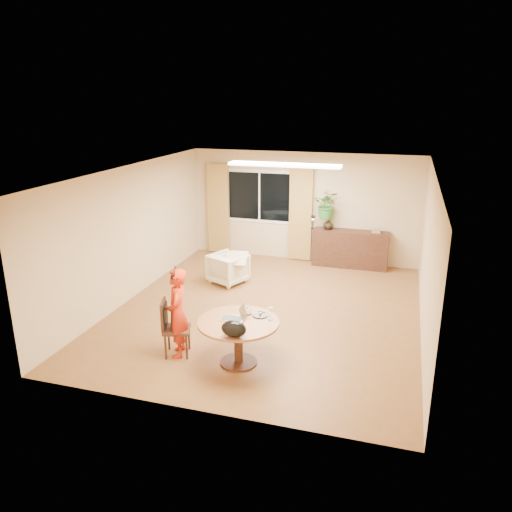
{
  "coord_description": "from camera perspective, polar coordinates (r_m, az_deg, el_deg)",
  "views": [
    {
      "loc": [
        2.27,
        -8.27,
        3.86
      ],
      "look_at": [
        -0.15,
        -0.2,
        1.13
      ],
      "focal_mm": 35.0,
      "sensor_mm": 36.0,
      "label": 1
    }
  ],
  "objects": [
    {
      "name": "floor",
      "position": [
        9.41,
        1.26,
        -6.26
      ],
      "size": [
        6.5,
        6.5,
        0.0
      ],
      "primitive_type": "plane",
      "color": "brown",
      "rests_on": "ground"
    },
    {
      "name": "pot_lid",
      "position": [
        7.55,
        0.48,
        -6.71
      ],
      "size": [
        0.25,
        0.25,
        0.04
      ],
      "primitive_type": null,
      "rotation": [
        0.0,
        0.0,
        0.03
      ],
      "color": "white",
      "rests_on": "dining_table"
    },
    {
      "name": "book_stack",
      "position": [
        11.68,
        13.58,
        2.79
      ],
      "size": [
        0.24,
        0.2,
        0.08
      ],
      "primitive_type": null,
      "rotation": [
        0.0,
        0.0,
        -0.3
      ],
      "color": "brown",
      "rests_on": "sideboard"
    },
    {
      "name": "dining_table",
      "position": [
        7.45,
        -2.03,
        -8.49
      ],
      "size": [
        1.21,
        1.21,
        0.69
      ],
      "color": "brown",
      "rests_on": "floor"
    },
    {
      "name": "curtain_left",
      "position": [
        12.55,
        -4.34,
        5.41
      ],
      "size": [
        0.55,
        0.08,
        2.25
      ],
      "primitive_type": "cube",
      "color": "olive",
      "rests_on": "wall_back"
    },
    {
      "name": "armchair",
      "position": [
        10.68,
        -3.18,
        -1.42
      ],
      "size": [
        0.92,
        0.93,
        0.65
      ],
      "primitive_type": "imported",
      "rotation": [
        0.0,
        0.0,
        2.73
      ],
      "color": "beige",
      "rests_on": "floor"
    },
    {
      "name": "desk_lamp",
      "position": [
        11.76,
        6.53,
        3.88
      ],
      "size": [
        0.16,
        0.16,
        0.32
      ],
      "primitive_type": null,
      "rotation": [
        0.0,
        0.0,
        0.2
      ],
      "color": "black",
      "rests_on": "sideboard"
    },
    {
      "name": "ceiling_panel",
      "position": [
        9.83,
        3.27,
        10.36
      ],
      "size": [
        2.2,
        0.35,
        0.05
      ],
      "primitive_type": "cube",
      "color": "white",
      "rests_on": "ceiling"
    },
    {
      "name": "vase",
      "position": [
        11.76,
        8.25,
        3.63
      ],
      "size": [
        0.27,
        0.27,
        0.25
      ],
      "primitive_type": "imported",
      "rotation": [
        0.0,
        0.0,
        0.14
      ],
      "color": "black",
      "rests_on": "sideboard"
    },
    {
      "name": "ceiling",
      "position": [
        8.67,
        1.38,
        9.61
      ],
      "size": [
        6.5,
        6.5,
        0.0
      ],
      "primitive_type": "plane",
      "rotation": [
        3.14,
        0.0,
        0.0
      ],
      "color": "white",
      "rests_on": "wall_back"
    },
    {
      "name": "wall_back",
      "position": [
        12.02,
        5.47,
        5.58
      ],
      "size": [
        5.5,
        0.0,
        5.5
      ],
      "primitive_type": "plane",
      "rotation": [
        1.57,
        0.0,
        0.0
      ],
      "color": "#D6B68B",
      "rests_on": "floor"
    },
    {
      "name": "wall_right",
      "position": [
        8.67,
        19.11,
        -0.22
      ],
      "size": [
        0.0,
        6.5,
        6.5
      ],
      "primitive_type": "plane",
      "rotation": [
        1.57,
        0.0,
        -1.57
      ],
      "color": "#D6B68B",
      "rests_on": "floor"
    },
    {
      "name": "laptop",
      "position": [
        7.41,
        -2.71,
        -6.36
      ],
      "size": [
        0.37,
        0.26,
        0.24
      ],
      "primitive_type": null,
      "rotation": [
        0.0,
        0.0,
        0.04
      ],
      "color": "#B7B7BC",
      "rests_on": "dining_table"
    },
    {
      "name": "throw",
      "position": [
        10.46,
        -2.27,
        0.14
      ],
      "size": [
        0.53,
        0.62,
        0.03
      ],
      "primitive_type": null,
      "rotation": [
        0.0,
        0.0,
        0.16
      ],
      "color": "beige",
      "rests_on": "armchair"
    },
    {
      "name": "wall_left",
      "position": [
        10.01,
        -14.05,
        2.6
      ],
      "size": [
        0.0,
        6.5,
        6.5
      ],
      "primitive_type": "plane",
      "rotation": [
        1.57,
        0.0,
        1.57
      ],
      "color": "#D6B68B",
      "rests_on": "floor"
    },
    {
      "name": "handbag",
      "position": [
        6.89,
        -2.56,
        -8.33
      ],
      "size": [
        0.36,
        0.22,
        0.24
      ],
      "primitive_type": null,
      "rotation": [
        0.0,
        0.0,
        0.03
      ],
      "color": "black",
      "rests_on": "dining_table"
    },
    {
      "name": "dining_chair",
      "position": [
        7.82,
        -9.05,
        -8.1
      ],
      "size": [
        0.53,
        0.51,
        0.9
      ],
      "primitive_type": null,
      "rotation": [
        0.0,
        0.0,
        0.31
      ],
      "color": "black",
      "rests_on": "floor"
    },
    {
      "name": "curtain_right",
      "position": [
        11.97,
        5.13,
        4.78
      ],
      "size": [
        0.55,
        0.08,
        2.25
      ],
      "primitive_type": "cube",
      "color": "olive",
      "rests_on": "wall_back"
    },
    {
      "name": "tumbler",
      "position": [
        7.57,
        -0.79,
        -6.35
      ],
      "size": [
        0.08,
        0.08,
        0.11
      ],
      "primitive_type": null,
      "rotation": [
        0.0,
        0.0,
        0.03
      ],
      "color": "white",
      "rests_on": "dining_table"
    },
    {
      "name": "wine_glass",
      "position": [
        7.39,
        1.66,
        -6.59
      ],
      "size": [
        0.08,
        0.08,
        0.2
      ],
      "primitive_type": null,
      "rotation": [
        0.0,
        0.0,
        -0.19
      ],
      "color": "white",
      "rests_on": "dining_table"
    },
    {
      "name": "sideboard",
      "position": [
        11.84,
        10.72,
        0.81
      ],
      "size": [
        1.73,
        0.42,
        0.86
      ],
      "primitive_type": "cube",
      "color": "black",
      "rests_on": "floor"
    },
    {
      "name": "child",
      "position": [
        7.71,
        -8.98,
        -6.45
      ],
      "size": [
        0.59,
        0.48,
        1.4
      ],
      "primitive_type": "imported",
      "rotation": [
        0.0,
        0.0,
        -1.24
      ],
      "color": "#B4160D",
      "rests_on": "floor"
    },
    {
      "name": "bouquet",
      "position": [
        11.66,
        8.14,
        5.81
      ],
      "size": [
        0.61,
        0.53,
        0.66
      ],
      "primitive_type": "imported",
      "rotation": [
        0.0,
        0.0,
        0.03
      ],
      "color": "#396726",
      "rests_on": "vase"
    },
    {
      "name": "window",
      "position": [
        12.22,
        0.39,
        6.82
      ],
      "size": [
        1.7,
        0.03,
        1.3
      ],
      "color": "white",
      "rests_on": "wall_back"
    }
  ]
}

